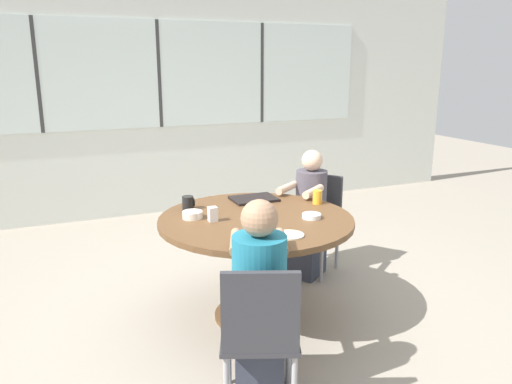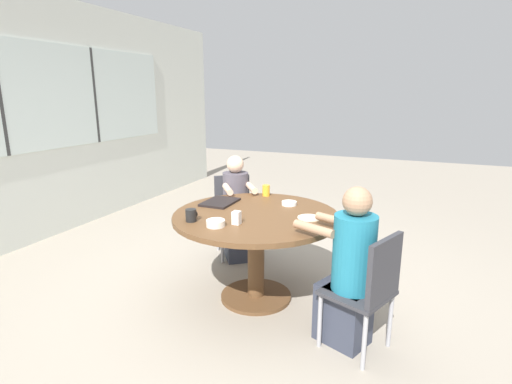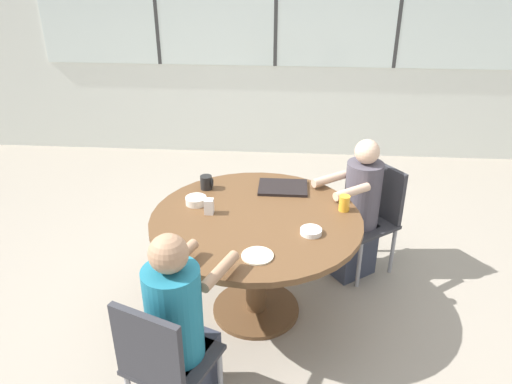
# 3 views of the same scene
# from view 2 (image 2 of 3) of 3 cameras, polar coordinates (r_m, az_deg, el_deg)

# --- Properties ---
(ground_plane) EXTENTS (16.00, 16.00, 0.00)m
(ground_plane) POSITION_cam_2_polar(r_m,az_deg,el_deg) (3.54, 0.00, -14.81)
(ground_plane) COLOR gray
(wall_back_with_windows) EXTENTS (8.40, 0.08, 2.80)m
(wall_back_with_windows) POSITION_cam_2_polar(r_m,az_deg,el_deg) (5.01, -32.67, 8.59)
(wall_back_with_windows) COLOR silver
(wall_back_with_windows) RESTS_ON ground_plane
(dining_table) EXTENTS (1.35, 1.35, 0.75)m
(dining_table) POSITION_cam_2_polar(r_m,az_deg,el_deg) (3.29, 0.00, -5.64)
(dining_table) COLOR brown
(dining_table) RESTS_ON ground_plane
(chair_for_woman_green_shirt) EXTENTS (0.56, 0.56, 0.84)m
(chair_for_woman_green_shirt) POSITION_cam_2_polar(r_m,az_deg,el_deg) (4.30, -3.22, -2.34)
(chair_for_woman_green_shirt) COLOR #333338
(chair_for_woman_green_shirt) RESTS_ON ground_plane
(chair_for_man_blue_shirt) EXTENTS (0.52, 0.52, 0.84)m
(chair_for_man_blue_shirt) POSITION_cam_2_polar(r_m,az_deg,el_deg) (2.76, 16.01, -12.66)
(chair_for_man_blue_shirt) COLOR #333338
(chair_for_man_blue_shirt) RESTS_ON ground_plane
(person_woman_green_shirt) EXTENTS (0.54, 0.49, 1.09)m
(person_woman_green_shirt) POSITION_cam_2_polar(r_m,az_deg,el_deg) (4.15, -2.82, -2.91)
(person_woman_green_shirt) COLOR #333847
(person_woman_green_shirt) RESTS_ON ground_plane
(person_man_blue_shirt) EXTENTS (0.46, 0.58, 1.13)m
(person_man_blue_shirt) POSITION_cam_2_polar(r_m,az_deg,el_deg) (2.82, 13.11, -11.40)
(person_man_blue_shirt) COLOR #333847
(person_man_blue_shirt) RESTS_ON ground_plane
(food_tray_dark) EXTENTS (0.34, 0.25, 0.02)m
(food_tray_dark) POSITION_cam_2_polar(r_m,az_deg,el_deg) (3.55, -5.18, -1.45)
(food_tray_dark) COLOR black
(food_tray_dark) RESTS_ON dining_table
(coffee_mug) EXTENTS (0.09, 0.08, 0.10)m
(coffee_mug) POSITION_cam_2_polar(r_m,az_deg,el_deg) (3.08, -9.24, -3.29)
(coffee_mug) COLOR black
(coffee_mug) RESTS_ON dining_table
(juice_glass) EXTENTS (0.07, 0.07, 0.10)m
(juice_glass) POSITION_cam_2_polar(r_m,az_deg,el_deg) (3.78, 1.45, 0.23)
(juice_glass) COLOR gold
(juice_glass) RESTS_ON dining_table
(milk_carton_small) EXTENTS (0.06, 0.06, 0.10)m
(milk_carton_small) POSITION_cam_2_polar(r_m,az_deg,el_deg) (2.98, -2.80, -3.69)
(milk_carton_small) COLOR silver
(milk_carton_small) RESTS_ON dining_table
(bowl_white_shallow) EXTENTS (0.14, 0.14, 0.05)m
(bowl_white_shallow) POSITION_cam_2_polar(r_m,az_deg,el_deg) (2.95, -5.79, -4.45)
(bowl_white_shallow) COLOR silver
(bowl_white_shallow) RESTS_ON dining_table
(bowl_cereal) EXTENTS (0.13, 0.13, 0.03)m
(bowl_cereal) POSITION_cam_2_polar(r_m,az_deg,el_deg) (3.49, 4.76, -1.61)
(bowl_cereal) COLOR white
(bowl_cereal) RESTS_ON dining_table
(plate_tortillas) EXTENTS (0.18, 0.18, 0.01)m
(plate_tortillas) POSITION_cam_2_polar(r_m,az_deg,el_deg) (3.14, 7.59, -3.68)
(plate_tortillas) COLOR beige
(plate_tortillas) RESTS_ON dining_table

